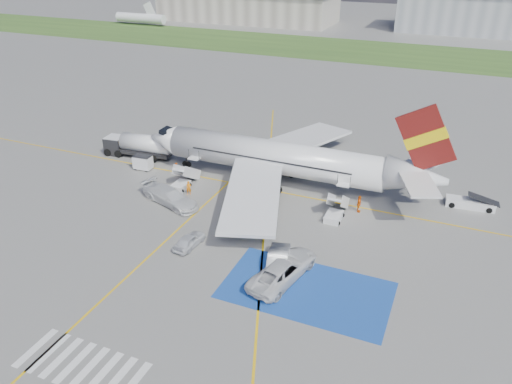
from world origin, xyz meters
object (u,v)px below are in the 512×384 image
airliner (286,159)px  van_white_b (170,194)px  van_white_a (283,267)px  fuel_tanker (139,147)px  gpu_cart (143,163)px  car_silver_a (189,241)px  belt_loader (471,204)px  car_silver_b (279,258)px

airliner → van_white_b: size_ratio=6.18×
van_white_a → fuel_tanker: bearing=-20.8°
airliner → gpu_cart: bearing=-171.1°
gpu_cart → airliner: bearing=5.7°
car_silver_a → van_white_b: size_ratio=0.65×
fuel_tanker → car_silver_a: bearing=-49.1°
fuel_tanker → car_silver_a: size_ratio=2.47×
gpu_cart → belt_loader: bearing=5.2°
gpu_cart → van_white_a: van_white_a is taller
fuel_tanker → van_white_b: (10.76, -9.72, -0.19)m
gpu_cart → van_white_b: 10.26m
airliner → gpu_cart: airliner is taller
airliner → van_white_a: size_ratio=5.92×
car_silver_b → van_white_b: 16.53m
belt_loader → van_white_a: van_white_a is taller
car_silver_a → fuel_tanker: bearing=-39.2°
car_silver_b → van_white_a: 1.88m
car_silver_b → car_silver_a: bearing=-11.5°
airliner → car_silver_b: bearing=-72.0°
belt_loader → car_silver_a: belt_loader is taller
airliner → fuel_tanker: airliner is taller
belt_loader → van_white_a: 24.70m
belt_loader → car_silver_a: size_ratio=1.43×
van_white_a → van_white_b: bearing=-13.5°
airliner → belt_loader: (20.58, 2.86, -2.99)m
car_silver_b → fuel_tanker: bearing=-46.0°
van_white_a → car_silver_b: bearing=-44.1°
car_silver_b → airliner: bearing=-86.4°
van_white_a → airliner: bearing=-58.3°
car_silver_b → van_white_b: size_ratio=0.85×
car_silver_a → car_silver_b: (8.94, 0.45, 0.17)m
gpu_cart → belt_loader: 39.19m
belt_loader → van_white_b: size_ratio=0.93×
airliner → car_silver_a: 16.74m
gpu_cart → van_white_a: (24.28, -14.29, 0.32)m
gpu_cart → car_silver_a: gpu_cart is taller
airliner → van_white_b: 14.00m
airliner → car_silver_b: (5.06, -15.60, -2.56)m
car_silver_b → van_white_b: bearing=-36.8°
gpu_cart → belt_loader: size_ratio=0.42×
gpu_cart → car_silver_a: size_ratio=0.60×
car_silver_a → van_white_a: size_ratio=0.63×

